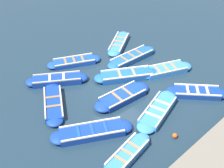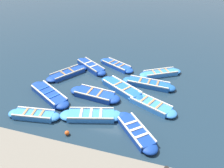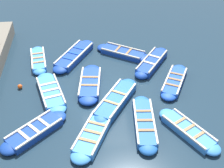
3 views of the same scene
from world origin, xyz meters
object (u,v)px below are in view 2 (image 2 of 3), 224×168
Objects in this scene: boat_near_quay at (91,66)px; boat_mid_row at (151,105)px; buoy_orange_near at (67,133)px; boat_outer_left at (67,73)px; boat_inner_gap at (91,115)px; boat_alongside at (95,94)px; boat_outer_right at (149,84)px; boat_bow_out at (136,131)px; boat_end_of_row at (122,88)px; boat_tucked at (160,73)px; boat_stern_in at (49,94)px; boat_drifting at (116,65)px; boat_centre at (34,115)px.

boat_mid_row is at bearing 55.67° from boat_near_quay.
boat_mid_row is 14.12× the size of buoy_orange_near.
boat_inner_gap is at bearing 40.59° from boat_outer_left.
boat_alongside is 3.96m from boat_outer_right.
boat_end_of_row is at bearing -155.35° from boat_bow_out.
boat_outer_left is at bearing -126.76° from boat_bow_out.
boat_near_quay reaches higher than boat_tucked.
boat_stern_in is 4.86m from boat_end_of_row.
boat_outer_right is at bearing -19.38° from boat_tucked.
boat_alongside is at bearing -53.76° from boat_outer_right.
buoy_orange_near is at bearing 11.79° from boat_near_quay.
boat_drifting is 6.17m from boat_stern_in.
boat_near_quay is (-3.67, -5.38, 0.03)m from boat_mid_row.
boat_stern_in reaches higher than boat_tucked.
boat_bow_out reaches higher than boat_tucked.
boat_drifting is at bearing -94.91° from boat_tucked.
boat_inner_gap reaches higher than boat_drifting.
boat_outer_left is at bearing -107.76° from boat_mid_row.
buoy_orange_near is (4.87, -1.70, -0.06)m from boat_end_of_row.
boat_outer_right is (-5.28, 5.83, 0.00)m from boat_centre.
boat_outer_left is (-2.13, -3.03, -0.02)m from boat_alongside.
boat_end_of_row is at bearing -37.65° from boat_tucked.
boat_bow_out is 0.97× the size of boat_centre.
boat_inner_gap is (6.21, -3.31, 0.00)m from boat_tucked.
boat_alongside is 1.06× the size of boat_near_quay.
boat_inner_gap is at bearing -28.02° from boat_tucked.
boat_alongside reaches higher than boat_mid_row.
boat_stern_in is (5.03, -6.73, 0.02)m from boat_tucked.
boat_stern_in is at bearing -65.30° from boat_end_of_row.
boat_stern_in reaches higher than boat_inner_gap.
boat_stern_in is (0.82, -6.57, 0.02)m from boat_mid_row.
boat_alongside is 0.92× the size of boat_stern_in.
boat_drifting is at bearing 159.06° from boat_centre.
boat_near_quay is at bearing 138.92° from boat_outer_left.
boat_end_of_row reaches higher than boat_alongside.
boat_end_of_row reaches higher than boat_centre.
boat_end_of_row is (-3.76, -1.72, 0.03)m from boat_bow_out.
boat_near_quay reaches higher than boat_centre.
boat_bow_out is 2.77m from boat_inner_gap.
boat_end_of_row is at bearing 78.39° from boat_outer_left.
boat_bow_out is 0.90× the size of boat_outer_left.
boat_end_of_row is (-1.19, 1.53, 0.02)m from boat_alongside.
boat_drifting is 1.07× the size of boat_centre.
boat_near_quay reaches higher than boat_bow_out.
boat_near_quay is 7.49m from buoy_orange_near.
boat_outer_right is 6.89m from buoy_orange_near.
boat_bow_out is 7.95m from boat_near_quay.
boat_stern_in reaches higher than buoy_orange_near.
boat_tucked is 0.86× the size of boat_outer_right.
boat_outer_right reaches higher than boat_mid_row.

